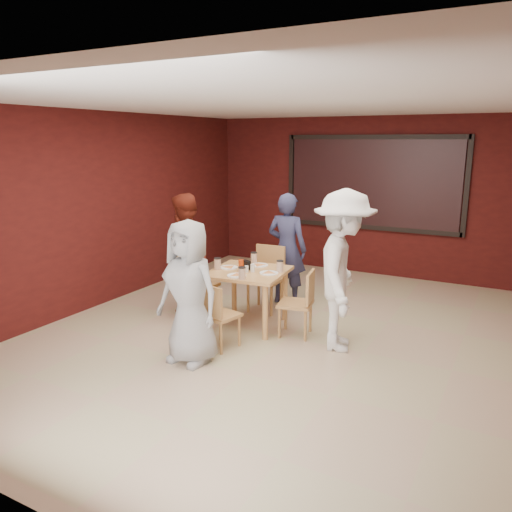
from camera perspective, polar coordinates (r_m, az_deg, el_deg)
The scene contains 11 objects.
floor at distance 6.29m, azimuth 3.70°, elevation -9.25°, with size 7.00×7.00×0.00m, color tan.
window_blinds at distance 9.10m, azimuth 13.09°, elevation 8.13°, with size 3.00×0.02×1.50m, color black.
dining_table at distance 6.47m, azimuth -0.89°, elevation -2.44°, with size 1.04×1.04×0.90m.
chair_front at distance 5.82m, azimuth -4.56°, elevation -6.43°, with size 0.45×0.45×0.79m.
chair_back at distance 7.14m, azimuth 1.28°, elevation -2.08°, with size 0.47×0.47×0.92m.
chair_left at distance 6.87m, azimuth -7.19°, elevation -2.72°, with size 0.47×0.47×0.93m.
chair_right at distance 6.20m, azimuth 5.18°, elevation -5.00°, with size 0.47×0.47×0.83m.
diner_front at distance 5.43m, azimuth -7.66°, elevation -4.14°, with size 0.78×0.50×1.59m, color #9B9B9B.
diner_back at distance 7.34m, azimuth 3.56°, elevation 0.80°, with size 0.60×0.40×1.65m, color #2C2E4F.
diner_left at distance 7.14m, azimuth -8.23°, elevation 0.40°, with size 0.81×0.63×1.67m, color maroon.
diner_right at distance 5.78m, azimuth 9.92°, elevation -1.69°, with size 1.21×0.69×1.87m, color white.
Camera 1 is at (2.41, -5.29, 2.40)m, focal length 35.00 mm.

